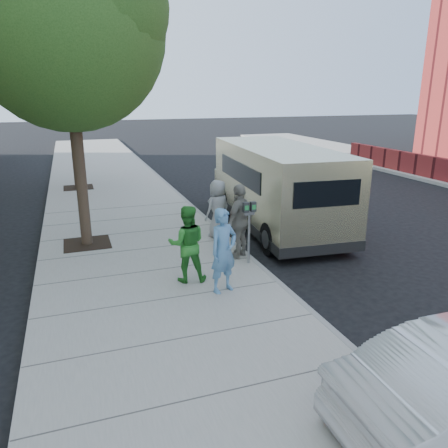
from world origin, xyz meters
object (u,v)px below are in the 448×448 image
Objects in this scene: van at (276,185)px; person_green_shirt at (187,244)px; tree_far at (68,70)px; parking_meter at (249,219)px; tree_near at (68,24)px; person_officer at (223,251)px; person_striped_polo at (240,221)px; person_gray_shirt at (218,209)px.

person_green_shirt is (-3.67, -3.34, -0.35)m from van.
tree_far reaches higher than van.
van is at bearing 53.05° from parking_meter.
person_green_shirt is at bearing -59.35° from tree_near.
person_officer is 0.92m from person_green_shirt.
tree_near reaches higher than van.
person_striped_polo is (3.45, -2.24, -4.49)m from tree_near.
tree_near is 1.09× the size of van.
van is 3.79× the size of person_striped_polo.
van reaches higher than person_officer.
person_striped_polo is (1.56, 0.95, 0.08)m from person_green_shirt.
person_green_shirt reaches higher than person_gray_shirt.
person_striped_polo is (3.45, -9.84, -3.82)m from tree_far.
tree_near is at bearing 141.32° from parking_meter.
parking_meter is 0.86× the size of person_officer.
person_officer is (2.44, -11.53, -3.87)m from tree_far.
tree_far is 3.76× the size of person_officer.
person_gray_shirt is (-2.11, -0.73, -0.37)m from van.
van is 3.99× the size of person_officer.
person_officer is (2.44, -3.93, -4.53)m from tree_near.
tree_near reaches higher than tree_far.
person_gray_shirt is at bearing 52.73° from person_officer.
tree_far is at bearing 81.54° from person_officer.
person_striped_polo is at bearing 38.62° from person_officer.
parking_meter is 3.51m from van.
person_officer is at bearing 139.25° from person_green_shirt.
parking_meter is at bearing 28.71° from person_officer.
parking_meter is at bearing -121.42° from van.
person_gray_shirt reaches higher than parking_meter.
tree_near is at bearing -31.80° from person_gray_shirt.
tree_near is 4.13× the size of person_striped_polo.
person_green_shirt is at bearing -133.28° from van.
person_striped_polo reaches higher than person_gray_shirt.
person_gray_shirt is 0.88× the size of person_striped_polo.
parking_meter is 0.82× the size of person_striped_polo.
person_officer is at bearing 51.00° from person_gray_shirt.
tree_near is 5.89m from person_green_shirt.
parking_meter is at bearing 69.20° from person_gray_shirt.
person_green_shirt reaches higher than parking_meter.
person_officer is at bearing -123.00° from van.
tree_far is 0.94× the size of van.
tree_far is at bearing -89.28° from person_gray_shirt.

